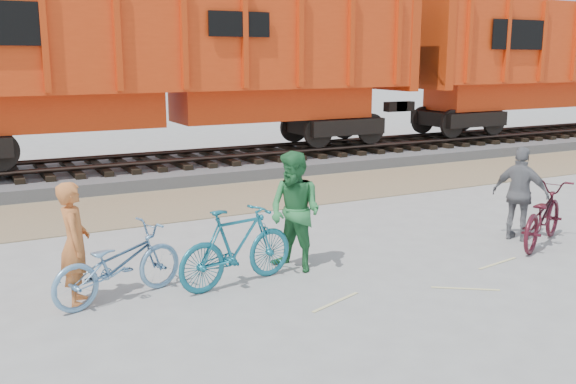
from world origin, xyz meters
name	(u,v)px	position (x,y,z in m)	size (l,w,h in m)	color
ground	(365,272)	(0.00, 0.00, 0.00)	(120.00, 120.00, 0.00)	#9E9E99
gravel_strip	(223,199)	(0.00, 5.50, 0.01)	(120.00, 3.00, 0.02)	#9B8460
ballast_bed	(173,169)	(0.00, 9.00, 0.15)	(120.00, 4.00, 0.30)	slate
track	(173,157)	(0.00, 9.00, 0.47)	(120.00, 2.60, 0.24)	black
hopper_car_center	(165,59)	(-0.11, 9.00, 3.01)	(14.00, 3.13, 4.65)	black
hopper_car_right	(567,59)	(14.89, 9.00, 3.01)	(14.00, 3.13, 4.65)	black
bicycle_blue	(118,264)	(-3.40, 0.59, 0.48)	(0.63, 1.82, 0.95)	#6795BD
bicycle_teal	(237,246)	(-1.85, 0.38, 0.54)	(0.51, 1.81, 1.09)	#17667A
bicycle_maroon	(542,215)	(3.36, -0.19, 0.51)	(0.67, 1.93, 1.01)	#47121E
person_solo	(75,244)	(-3.90, 0.69, 0.78)	(0.57, 0.37, 1.57)	#C26831
person_man	(295,212)	(-0.85, 0.58, 0.87)	(0.85, 0.66, 1.74)	#2A743C
person_woman	(520,194)	(3.26, 0.21, 0.80)	(0.93, 0.39, 1.59)	slate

